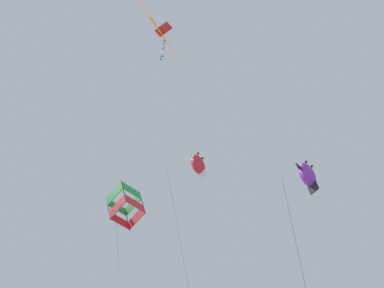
{
  "coord_description": "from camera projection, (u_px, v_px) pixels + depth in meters",
  "views": [
    {
      "loc": [
        -15.05,
        -10.84,
        8.13
      ],
      "look_at": [
        -0.76,
        0.58,
        28.15
      ],
      "focal_mm": 48.55,
      "sensor_mm": 36.0,
      "label": 1
    }
  ],
  "objects": [
    {
      "name": "kite_box_low_drifter",
      "position": [
        125.0,
        205.0,
        27.79
      ],
      "size": [
        1.57,
        2.11,
        5.02
      ],
      "rotation": [
        0.35,
        0.0,
        3.02
      ],
      "color": "green"
    },
    {
      "name": "kite_delta_far_centre",
      "position": [
        159.0,
        30.0,
        26.67
      ],
      "size": [
        3.37,
        1.48,
        4.06
      ],
      "rotation": [
        0.37,
        0.0,
        3.31
      ],
      "color": "orange"
    },
    {
      "name": "kite_fish_near_right",
      "position": [
        198.0,
        165.0,
        31.85
      ],
      "size": [
        3.06,
        2.09,
        9.82
      ],
      "rotation": [
        0.26,
        0.0,
        3.22
      ],
      "color": "red"
    },
    {
      "name": "kite_fish_upper_right",
      "position": [
        307.0,
        175.0,
        22.13
      ],
      "size": [
        2.07,
        1.69,
        9.3
      ],
      "rotation": [
        0.16,
        0.0,
        2.98
      ],
      "color": "purple"
    }
  ]
}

